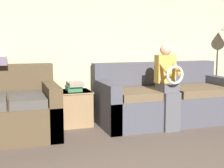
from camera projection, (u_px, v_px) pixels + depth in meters
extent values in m
cube|color=beige|center=(97.00, 37.00, 4.78)|extent=(6.68, 0.06, 2.55)
cube|color=#4C4C56|center=(166.00, 108.00, 4.70)|extent=(2.07, 0.93, 0.42)
cube|color=#4C4C56|center=(155.00, 76.00, 4.98)|extent=(2.07, 0.20, 0.46)
cube|color=#4C4C56|center=(106.00, 105.00, 4.38)|extent=(0.16, 0.93, 0.65)
cube|color=#4C4C56|center=(219.00, 97.00, 4.99)|extent=(0.16, 0.93, 0.65)
cube|color=brown|center=(142.00, 94.00, 4.43)|extent=(0.82, 0.69, 0.11)
cube|color=brown|center=(195.00, 90.00, 4.71)|extent=(0.82, 0.69, 0.11)
cube|color=brown|center=(51.00, 108.00, 4.11)|extent=(0.16, 0.98, 0.67)
cube|color=#514C47|center=(27.00, 100.00, 3.90)|extent=(0.43, 0.74, 0.11)
cube|color=#56565B|center=(172.00, 112.00, 4.20)|extent=(0.23, 0.10, 0.53)
cube|color=#56565B|center=(167.00, 87.00, 4.29)|extent=(0.23, 0.28, 0.11)
cube|color=gold|center=(165.00, 69.00, 4.32)|extent=(0.27, 0.14, 0.39)
sphere|color=#DBB293|center=(166.00, 50.00, 4.28)|extent=(0.16, 0.16, 0.16)
torus|color=white|center=(175.00, 75.00, 4.08)|extent=(0.25, 0.04, 0.25)
cylinder|color=gold|center=(164.00, 68.00, 4.16)|extent=(0.09, 0.30, 0.22)
cylinder|color=gold|center=(176.00, 67.00, 4.22)|extent=(0.09, 0.30, 0.22)
cube|color=#9E7A51|center=(75.00, 108.00, 4.52)|extent=(0.45, 0.45, 0.50)
cube|color=tan|center=(74.00, 91.00, 4.49)|extent=(0.47, 0.47, 0.02)
cube|color=#3D8451|center=(74.00, 90.00, 4.47)|extent=(0.20, 0.26, 0.04)
cube|color=#3D8451|center=(74.00, 87.00, 4.48)|extent=(0.20, 0.24, 0.03)
cube|color=gray|center=(75.00, 84.00, 4.48)|extent=(0.21, 0.30, 0.05)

